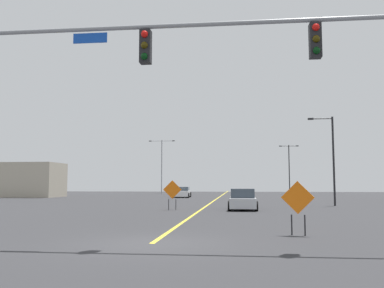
{
  "coord_description": "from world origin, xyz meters",
  "views": [
    {
      "loc": [
        2.6,
        -12.49,
        1.78
      ],
      "look_at": [
        -0.94,
        19.23,
        4.78
      ],
      "focal_mm": 39.37,
      "sensor_mm": 36.0,
      "label": 1
    }
  ],
  "objects_px": {
    "car_white_mid": "(182,192)",
    "construction_sign_left_shoulder": "(298,201)",
    "traffic_signal_assembly": "(310,59)",
    "street_lamp_mid_left": "(162,162)",
    "car_silver_passing": "(243,200)",
    "street_lamp_far_left": "(331,156)",
    "street_lamp_near_left": "(289,165)",
    "construction_sign_median_near": "(172,191)"
  },
  "relations": [
    {
      "from": "car_silver_passing",
      "to": "construction_sign_left_shoulder",
      "type": "bearing_deg",
      "value": -82.82
    },
    {
      "from": "traffic_signal_assembly",
      "to": "car_white_mid",
      "type": "bearing_deg",
      "value": 102.83
    },
    {
      "from": "traffic_signal_assembly",
      "to": "street_lamp_far_left",
      "type": "relative_size",
      "value": 2.16
    },
    {
      "from": "construction_sign_median_near",
      "to": "car_white_mid",
      "type": "xyz_separation_m",
      "value": [
        -2.78,
        25.44,
        -0.64
      ]
    },
    {
      "from": "car_white_mid",
      "to": "construction_sign_median_near",
      "type": "bearing_deg",
      "value": -83.75
    },
    {
      "from": "street_lamp_far_left",
      "to": "street_lamp_mid_left",
      "type": "height_order",
      "value": "street_lamp_mid_left"
    },
    {
      "from": "street_lamp_mid_left",
      "to": "street_lamp_far_left",
      "type": "bearing_deg",
      "value": -61.32
    },
    {
      "from": "street_lamp_mid_left",
      "to": "street_lamp_near_left",
      "type": "distance_m",
      "value": 22.01
    },
    {
      "from": "traffic_signal_assembly",
      "to": "car_silver_passing",
      "type": "height_order",
      "value": "traffic_signal_assembly"
    },
    {
      "from": "construction_sign_median_near",
      "to": "car_silver_passing",
      "type": "relative_size",
      "value": 0.44
    },
    {
      "from": "construction_sign_left_shoulder",
      "to": "construction_sign_median_near",
      "type": "bearing_deg",
      "value": 115.93
    },
    {
      "from": "street_lamp_far_left",
      "to": "car_silver_passing",
      "type": "height_order",
      "value": "street_lamp_far_left"
    },
    {
      "from": "car_silver_passing",
      "to": "street_lamp_near_left",
      "type": "bearing_deg",
      "value": 79.0
    },
    {
      "from": "construction_sign_left_shoulder",
      "to": "car_white_mid",
      "type": "bearing_deg",
      "value": 103.49
    },
    {
      "from": "street_lamp_mid_left",
      "to": "car_white_mid",
      "type": "height_order",
      "value": "street_lamp_mid_left"
    },
    {
      "from": "street_lamp_mid_left",
      "to": "car_white_mid",
      "type": "xyz_separation_m",
      "value": [
        6.26,
        -19.4,
        -4.97
      ]
    },
    {
      "from": "traffic_signal_assembly",
      "to": "street_lamp_far_left",
      "type": "xyz_separation_m",
      "value": [
        5.31,
        22.44,
        -1.42
      ]
    },
    {
      "from": "traffic_signal_assembly",
      "to": "construction_sign_left_shoulder",
      "type": "xyz_separation_m",
      "value": [
        -0.11,
        2.55,
        -4.26
      ]
    },
    {
      "from": "street_lamp_far_left",
      "to": "street_lamp_mid_left",
      "type": "relative_size",
      "value": 0.76
    },
    {
      "from": "traffic_signal_assembly",
      "to": "car_silver_passing",
      "type": "distance_m",
      "value": 17.5
    },
    {
      "from": "car_white_mid",
      "to": "car_silver_passing",
      "type": "distance_m",
      "value": 25.85
    },
    {
      "from": "street_lamp_mid_left",
      "to": "street_lamp_near_left",
      "type": "bearing_deg",
      "value": -8.43
    },
    {
      "from": "street_lamp_far_left",
      "to": "car_white_mid",
      "type": "distance_m",
      "value": 24.3
    },
    {
      "from": "car_white_mid",
      "to": "street_lamp_mid_left",
      "type": "bearing_deg",
      "value": 107.9
    },
    {
      "from": "traffic_signal_assembly",
      "to": "car_white_mid",
      "type": "distance_m",
      "value": 42.78
    },
    {
      "from": "street_lamp_far_left",
      "to": "street_lamp_near_left",
      "type": "bearing_deg",
      "value": 88.79
    },
    {
      "from": "street_lamp_near_left",
      "to": "construction_sign_median_near",
      "type": "relative_size",
      "value": 4.03
    },
    {
      "from": "street_lamp_near_left",
      "to": "street_lamp_mid_left",
      "type": "bearing_deg",
      "value": 171.57
    },
    {
      "from": "construction_sign_left_shoulder",
      "to": "street_lamp_near_left",
      "type": "bearing_deg",
      "value": 83.62
    },
    {
      "from": "construction_sign_median_near",
      "to": "traffic_signal_assembly",
      "type": "bearing_deg",
      "value": -67.43
    },
    {
      "from": "construction_sign_left_shoulder",
      "to": "car_white_mid",
      "type": "relative_size",
      "value": 0.41
    },
    {
      "from": "street_lamp_mid_left",
      "to": "car_silver_passing",
      "type": "bearing_deg",
      "value": -72.62
    },
    {
      "from": "construction_sign_left_shoulder",
      "to": "car_silver_passing",
      "type": "height_order",
      "value": "construction_sign_left_shoulder"
    },
    {
      "from": "street_lamp_far_left",
      "to": "car_silver_passing",
      "type": "bearing_deg",
      "value": -141.6
    },
    {
      "from": "traffic_signal_assembly",
      "to": "car_white_mid",
      "type": "relative_size",
      "value": 3.39
    },
    {
      "from": "traffic_signal_assembly",
      "to": "street_lamp_near_left",
      "type": "distance_m",
      "value": 57.94
    },
    {
      "from": "car_white_mid",
      "to": "construction_sign_left_shoulder",
      "type": "bearing_deg",
      "value": -76.51
    },
    {
      "from": "traffic_signal_assembly",
      "to": "construction_sign_left_shoulder",
      "type": "bearing_deg",
      "value": 92.44
    },
    {
      "from": "construction_sign_left_shoulder",
      "to": "traffic_signal_assembly",
      "type": "bearing_deg",
      "value": -87.56
    },
    {
      "from": "street_lamp_mid_left",
      "to": "traffic_signal_assembly",
      "type": "bearing_deg",
      "value": -75.53
    },
    {
      "from": "traffic_signal_assembly",
      "to": "street_lamp_near_left",
      "type": "relative_size",
      "value": 1.93
    },
    {
      "from": "car_white_mid",
      "to": "car_silver_passing",
      "type": "xyz_separation_m",
      "value": [
        7.54,
        -24.72,
        0.03
      ]
    }
  ]
}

